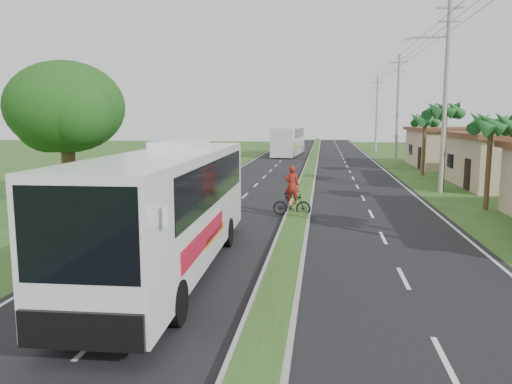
# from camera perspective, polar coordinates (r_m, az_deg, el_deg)

# --- Properties ---
(ground) EXTENTS (180.00, 180.00, 0.00)m
(ground) POSITION_cam_1_polar(r_m,az_deg,el_deg) (15.11, 3.07, -9.32)
(ground) COLOR #2F4A1B
(ground) RESTS_ON ground
(road_asphalt) EXTENTS (14.00, 160.00, 0.02)m
(road_asphalt) POSITION_cam_1_polar(r_m,az_deg,el_deg) (34.67, 5.73, 0.69)
(road_asphalt) COLOR black
(road_asphalt) RESTS_ON ground
(median_strip) EXTENTS (1.20, 160.00, 0.18)m
(median_strip) POSITION_cam_1_polar(r_m,az_deg,el_deg) (34.66, 5.73, 0.84)
(median_strip) COLOR gray
(median_strip) RESTS_ON ground
(lane_edge_left) EXTENTS (0.12, 160.00, 0.01)m
(lane_edge_left) POSITION_cam_1_polar(r_m,az_deg,el_deg) (35.53, -5.13, 0.87)
(lane_edge_left) COLOR silver
(lane_edge_left) RESTS_ON ground
(lane_edge_right) EXTENTS (0.12, 160.00, 0.01)m
(lane_edge_right) POSITION_cam_1_polar(r_m,az_deg,el_deg) (35.10, 16.73, 0.46)
(lane_edge_right) COLOR silver
(lane_edge_right) RESTS_ON ground
(shop_mid) EXTENTS (7.60, 10.60, 3.67)m
(shop_mid) POSITION_cam_1_polar(r_m,az_deg,el_deg) (38.66, 27.13, 3.36)
(shop_mid) COLOR tan
(shop_mid) RESTS_ON ground
(shop_far) EXTENTS (8.60, 11.60, 3.82)m
(shop_far) POSITION_cam_1_polar(r_m,az_deg,el_deg) (52.04, 22.05, 4.78)
(shop_far) COLOR tan
(shop_far) RESTS_ON ground
(palm_verge_b) EXTENTS (2.40, 2.40, 5.05)m
(palm_verge_b) POSITION_cam_1_polar(r_m,az_deg,el_deg) (27.63, 25.29, 7.07)
(palm_verge_b) COLOR #473321
(palm_verge_b) RESTS_ON ground
(palm_verge_c) EXTENTS (2.40, 2.40, 5.85)m
(palm_verge_c) POSITION_cam_1_polar(r_m,az_deg,el_deg) (34.23, 20.86, 8.68)
(palm_verge_c) COLOR #473321
(palm_verge_c) RESTS_ON ground
(palm_verge_d) EXTENTS (2.40, 2.40, 5.25)m
(palm_verge_d) POSITION_cam_1_polar(r_m,az_deg,el_deg) (43.14, 18.76, 7.83)
(palm_verge_d) COLOR #473321
(palm_verge_d) RESTS_ON ground
(shade_tree) EXTENTS (6.30, 6.00, 7.54)m
(shade_tree) POSITION_cam_1_polar(r_m,az_deg,el_deg) (27.74, -21.10, 8.69)
(shade_tree) COLOR #473321
(shade_tree) RESTS_ON ground
(utility_pole_b) EXTENTS (3.20, 0.28, 12.00)m
(utility_pole_b) POSITION_cam_1_polar(r_m,az_deg,el_deg) (33.22, 20.80, 10.67)
(utility_pole_b) COLOR gray
(utility_pole_b) RESTS_ON ground
(utility_pole_c) EXTENTS (1.60, 0.28, 11.00)m
(utility_pole_c) POSITION_cam_1_polar(r_m,az_deg,el_deg) (52.88, 15.88, 9.17)
(utility_pole_c) COLOR gray
(utility_pole_c) RESTS_ON ground
(utility_pole_d) EXTENTS (1.60, 0.28, 10.50)m
(utility_pole_d) POSITION_cam_1_polar(r_m,az_deg,el_deg) (72.74, 13.63, 8.73)
(utility_pole_d) COLOR gray
(utility_pole_d) RESTS_ON ground
(coach_bus_main) EXTENTS (2.87, 12.15, 3.90)m
(coach_bus_main) POSITION_cam_1_polar(r_m,az_deg,el_deg) (15.01, -9.61, -1.11)
(coach_bus_main) COLOR white
(coach_bus_main) RESTS_ON ground
(coach_bus_far) EXTENTS (3.52, 12.37, 3.56)m
(coach_bus_far) POSITION_cam_1_polar(r_m,az_deg,el_deg) (63.86, 3.75, 5.98)
(coach_bus_far) COLOR silver
(coach_bus_far) RESTS_ON ground
(motorcyclist) EXTENTS (1.80, 0.51, 2.40)m
(motorcyclist) POSITION_cam_1_polar(r_m,az_deg,el_deg) (23.80, 4.12, -0.66)
(motorcyclist) COLOR black
(motorcyclist) RESTS_ON ground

